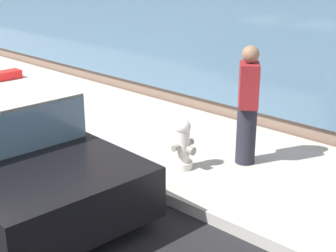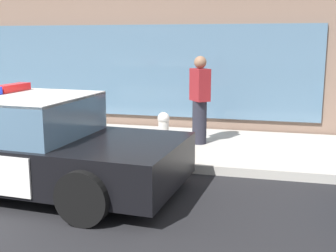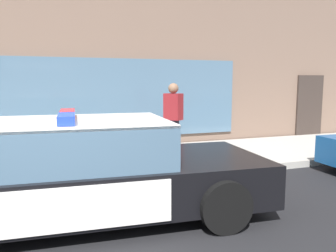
% 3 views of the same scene
% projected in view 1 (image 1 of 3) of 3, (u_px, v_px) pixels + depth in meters
% --- Properties ---
extents(sidewalk, '(48.00, 2.99, 0.15)m').
position_uv_depth(sidewalk, '(111.00, 122.00, 9.20)').
color(sidewalk, '#B2ADA3').
rests_on(sidewalk, ground).
extents(fire_hydrant, '(0.34, 0.39, 0.73)m').
position_uv_depth(fire_hydrant, '(183.00, 145.00, 6.97)').
color(fire_hydrant, silver).
rests_on(fire_hydrant, sidewalk).
extents(pedestrian_on_sidewalk, '(0.45, 0.48, 1.71)m').
position_uv_depth(pedestrian_on_sidewalk, '(248.00, 106.00, 7.00)').
color(pedestrian_on_sidewalk, '#23232D').
rests_on(pedestrian_on_sidewalk, sidewalk).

